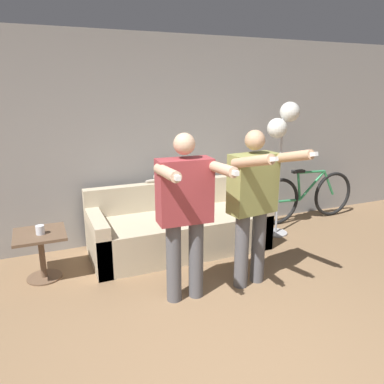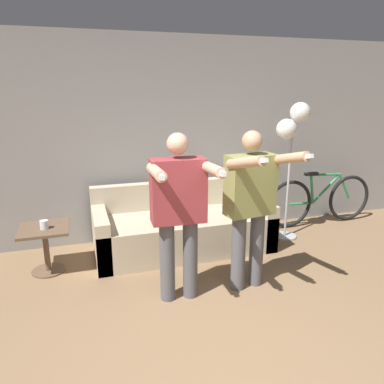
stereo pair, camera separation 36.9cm
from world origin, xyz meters
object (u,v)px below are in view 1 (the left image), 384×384
cat (167,176)px  side_table (41,245)px  floor_lamp (283,129)px  person_right (254,198)px  bicycle (307,197)px  couch (178,228)px  person_left (185,207)px  cup (40,230)px

cat → side_table: (-1.57, -0.49, -0.50)m
cat → floor_lamp: 1.61m
person_right → bicycle: (1.80, 1.35, -0.56)m
couch → side_table: 1.60m
couch → floor_lamp: (1.43, -0.05, 1.17)m
person_left → person_right: bearing=3.1°
bicycle → person_left: bearing=-151.8°
couch → bicycle: bearing=6.4°
person_left → couch: bearing=75.5°
couch → side_table: size_ratio=4.18×
side_table → cat: bearing=17.3°
cup → floor_lamp: bearing=2.5°
person_right → cup: person_right is taller
couch → bicycle: (2.17, 0.24, 0.10)m
couch → cup: (-1.58, -0.18, 0.29)m
bicycle → cup: bearing=-173.5°
couch → cat: bearing=93.2°
person_left → cat: person_left is taller
person_right → floor_lamp: floor_lamp is taller
floor_lamp → side_table: size_ratio=3.47×
person_left → person_right: person_left is taller
side_table → cup: cup is taller
person_left → bicycle: size_ratio=0.92×
person_right → cup: 2.18m
person_left → cup: size_ratio=17.10×
person_right → cat: bearing=97.6°
cup → couch: bearing=6.6°
person_left → bicycle: person_left is taller
cup → bicycle: (3.74, 0.43, -0.19)m
couch → bicycle: size_ratio=1.25×
side_table → cup: bearing=-75.6°
floor_lamp → bicycle: 1.34m
person_right → cup: size_ratio=17.04×
person_left → cat: (0.33, 1.45, -0.05)m
person_left → bicycle: (2.52, 1.35, -0.56)m
couch → person_right: 1.33m
cat → bicycle: (2.19, -0.10, -0.51)m
person_right → bicycle: size_ratio=0.92×
cat → cup: size_ratio=5.05×
cat → person_right: bearing=-75.2°
couch → person_left: person_left is taller
couch → cup: size_ratio=23.14×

